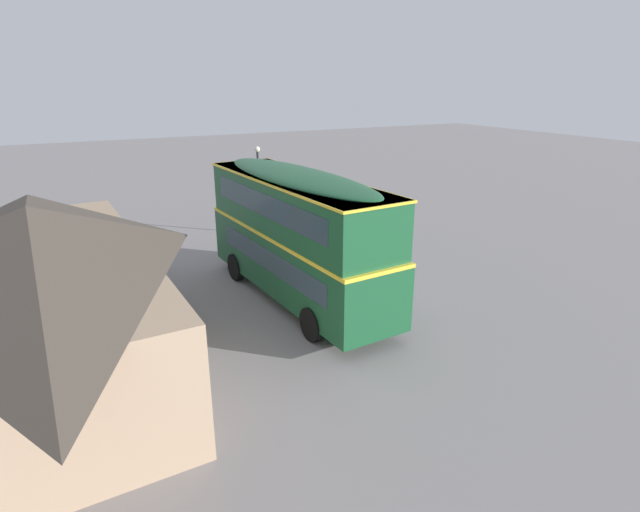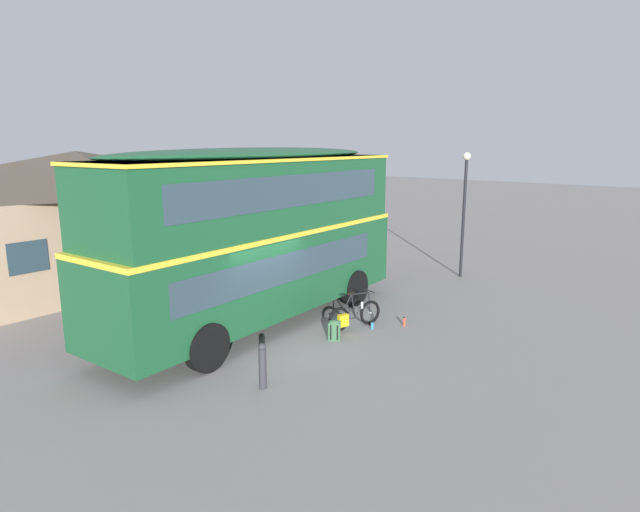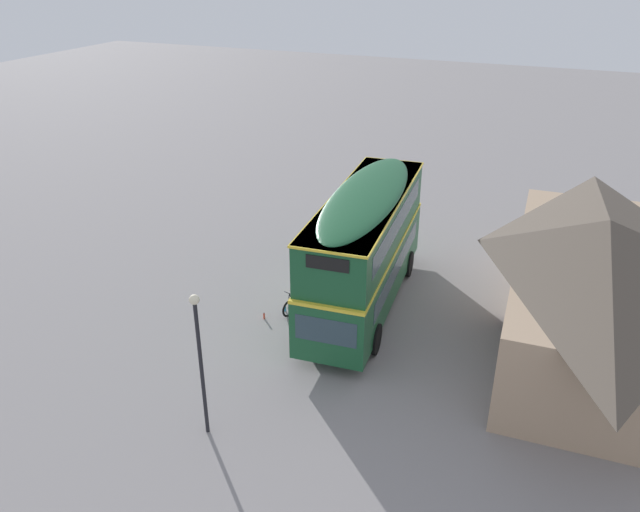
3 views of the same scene
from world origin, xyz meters
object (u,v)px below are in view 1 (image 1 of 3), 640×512
object	(u,v)px
double_decker_bus	(297,231)
water_bottle_blue_sports	(338,271)
street_lamp	(259,181)
water_bottle_red_squeeze	(339,263)
kerb_bollard	(406,298)
backpack_on_ground	(348,278)
touring_bicycle	(333,269)

from	to	relation	value
double_decker_bus	water_bottle_blue_sports	distance (m)	4.00
double_decker_bus	street_lamp	xyz separation A→B (m)	(8.54, -1.85, 0.19)
water_bottle_blue_sports	water_bottle_red_squeeze	bearing A→B (deg)	-32.53
water_bottle_red_squeeze	kerb_bollard	world-z (taller)	kerb_bollard
water_bottle_blue_sports	kerb_bollard	distance (m)	4.38
double_decker_bus	water_bottle_red_squeeze	distance (m)	4.70
backpack_on_ground	water_bottle_blue_sports	world-z (taller)	backpack_on_ground
backpack_on_ground	street_lamp	bearing A→B (deg)	3.53
water_bottle_blue_sports	water_bottle_red_squeeze	xyz separation A→B (m)	(0.80, -0.51, 0.02)
double_decker_bus	water_bottle_blue_sports	bearing A→B (deg)	-58.40
backpack_on_ground	water_bottle_red_squeeze	distance (m)	2.23
kerb_bollard	street_lamp	bearing A→B (deg)	5.54
touring_bicycle	street_lamp	bearing A→B (deg)	2.93
kerb_bollard	touring_bicycle	bearing A→B (deg)	10.11
double_decker_bus	street_lamp	world-z (taller)	double_decker_bus
double_decker_bus	water_bottle_red_squeeze	world-z (taller)	double_decker_bus
double_decker_bus	touring_bicycle	distance (m)	3.44
touring_bicycle	water_bottle_red_squeeze	bearing A→B (deg)	-40.23
street_lamp	water_bottle_blue_sports	bearing A→B (deg)	-173.55
backpack_on_ground	kerb_bollard	distance (m)	3.13
backpack_on_ground	street_lamp	size ratio (longest dim) A/B	0.12
double_decker_bus	backpack_on_ground	world-z (taller)	double_decker_bus
kerb_bollard	double_decker_bus	bearing A→B (deg)	47.09
backpack_on_ground	water_bottle_red_squeeze	bearing A→B (deg)	-20.71
water_bottle_blue_sports	water_bottle_red_squeeze	size ratio (longest dim) A/B	0.85
water_bottle_red_squeeze	street_lamp	bearing A→B (deg)	11.91
touring_bicycle	street_lamp	size ratio (longest dim) A/B	0.37
double_decker_bus	street_lamp	size ratio (longest dim) A/B	2.16
double_decker_bus	water_bottle_red_squeeze	xyz separation A→B (m)	(2.41, -3.14, -2.52)
backpack_on_ground	kerb_bollard	size ratio (longest dim) A/B	0.54
double_decker_bus	kerb_bollard	xyz separation A→B (m)	(-2.73, -2.94, -2.14)
double_decker_bus	water_bottle_blue_sports	size ratio (longest dim) A/B	46.24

